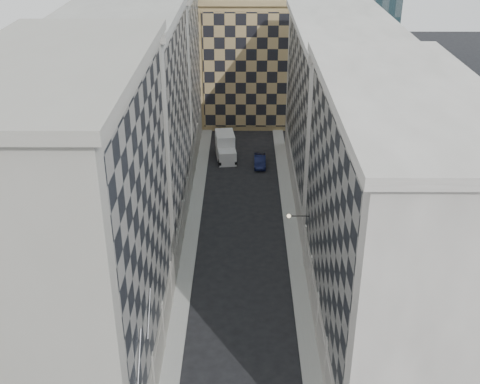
{
  "coord_description": "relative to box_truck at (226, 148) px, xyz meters",
  "views": [
    {
      "loc": [
        0.09,
        -22.72,
        32.35
      ],
      "look_at": [
        -0.1,
        14.67,
        13.33
      ],
      "focal_mm": 45.0,
      "sensor_mm": 36.0,
      "label": 1
    }
  ],
  "objects": [
    {
      "name": "sidewalk_west",
      "position": [
        -3.03,
        -21.17,
        -1.32
      ],
      "size": [
        1.5,
        100.0,
        0.15
      ],
      "primitive_type": "cube",
      "color": "gray",
      "rests_on": "ground"
    },
    {
      "name": "bldg_left_c",
      "position": [
        -8.66,
        3.83,
        9.43
      ],
      "size": [
        10.8,
        22.8,
        21.7
      ],
      "color": "gray",
      "rests_on": "ground"
    },
    {
      "name": "bldg_right_b",
      "position": [
        13.11,
        -9.17,
        8.45
      ],
      "size": [
        10.8,
        28.8,
        19.7
      ],
      "color": "#A8A29A",
      "rests_on": "ground"
    },
    {
      "name": "bldg_left_b",
      "position": [
        -8.66,
        -18.17,
        9.93
      ],
      "size": [
        10.8,
        22.8,
        22.7
      ],
      "color": "gray",
      "rests_on": "ground"
    },
    {
      "name": "dark_car",
      "position": [
        4.52,
        -2.8,
        -0.71
      ],
      "size": [
        1.5,
        4.19,
        1.37
      ],
      "primitive_type": "imported",
      "rotation": [
        0.0,
        0.0,
        -0.01
      ],
      "color": "#0E1334",
      "rests_on": "ground"
    },
    {
      "name": "box_truck",
      "position": [
        0.0,
        0.0,
        0.0
      ],
      "size": [
        3.09,
        6.09,
        3.21
      ],
      "rotation": [
        0.0,
        0.0,
        0.12
      ],
      "color": "silver",
      "rests_on": "ground"
    },
    {
      "name": "bldg_right_a",
      "position": [
        13.09,
        -36.17,
        8.93
      ],
      "size": [
        10.8,
        26.8,
        20.7
      ],
      "color": "#A8A29A",
      "rests_on": "ground"
    },
    {
      "name": "tan_block",
      "position": [
        4.22,
        16.73,
        8.04
      ],
      "size": [
        16.8,
        14.8,
        18.8
      ],
      "color": "#A58857",
      "rests_on": "ground"
    },
    {
      "name": "sidewalk_east",
      "position": [
        7.47,
        -21.17,
        -1.32
      ],
      "size": [
        1.5,
        100.0,
        0.15
      ],
      "primitive_type": "cube",
      "color": "gray",
      "rests_on": "ground"
    },
    {
      "name": "flagpoles_left",
      "position": [
        -3.68,
        -45.17,
        6.6
      ],
      "size": [
        0.1,
        6.33,
        2.33
      ],
      "color": "gray",
      "rests_on": "ground"
    },
    {
      "name": "bracket_lamp",
      "position": [
        6.59,
        -27.17,
        4.8
      ],
      "size": [
        1.98,
        0.36,
        0.36
      ],
      "color": "black",
      "rests_on": "ground"
    },
    {
      "name": "bldg_left_a",
      "position": [
        -8.67,
        -40.17,
        10.43
      ],
      "size": [
        10.8,
        22.8,
        23.7
      ],
      "color": "gray",
      "rests_on": "ground"
    }
  ]
}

